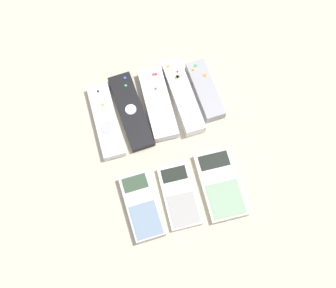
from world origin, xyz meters
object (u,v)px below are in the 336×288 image
Objects in this scene: calculator_0 at (142,206)px; calculator_2 at (221,184)px; remote_2 at (158,103)px; remote_4 at (205,90)px; calculator_1 at (180,196)px; remote_1 at (131,111)px; remote_0 at (106,121)px; remote_3 at (183,97)px.

calculator_0 reaches higher than calculator_2.
remote_2 is 0.24m from calculator_0.
remote_4 reaches higher than calculator_1.
remote_1 and calculator_0 have the same top height.
remote_4 is 0.23m from calculator_2.
remote_4 is 0.31m from calculator_0.
remote_4 reaches higher than calculator_0.
remote_1 is 0.26m from calculator_2.
remote_1 is 0.23m from calculator_1.
calculator_2 reaches higher than calculator_1.
calculator_0 is at bearing -135.50° from remote_4.
remote_0 is 0.94× the size of remote_1.
remote_2 is 0.22m from calculator_1.
remote_4 is 1.03× the size of calculator_0.
calculator_1 is (-0.07, -0.22, -0.01)m from remote_3.
remote_0 is 0.29m from calculator_2.
remote_0 is 1.24× the size of calculator_0.
remote_2 is 0.24m from calculator_2.
remote_0 is at bearing 119.66° from calculator_1.
calculator_1 is at bearing -80.52° from remote_1.
remote_2 is at bearing 179.16° from remote_4.
calculator_1 is (-0.01, -0.22, -0.00)m from remote_2.
calculator_0 is (-0.16, -0.22, -0.00)m from remote_3.
remote_2 is at bearing 111.33° from calculator_2.
calculator_0 is at bearing -178.28° from calculator_2.
remote_3 is (0.06, -0.00, 0.00)m from remote_2.
remote_3 is at bearing 73.73° from calculator_1.
remote_1 is 1.37× the size of calculator_1.
calculator_2 is at bearing -1.38° from calculator_0.
remote_0 is at bearing -179.42° from remote_4.
remote_1 is 1.03× the size of remote_3.
remote_1 is 0.22m from calculator_0.
remote_3 is (0.12, -0.00, 0.00)m from remote_1.
calculator_1 is (0.11, -0.21, -0.00)m from remote_0.
remote_2 is 1.14× the size of calculator_2.
remote_4 is (0.24, 0.01, 0.00)m from remote_0.
remote_4 reaches higher than remote_1.
remote_1 is at bearing 7.79° from remote_0.
calculator_1 is at bearing -110.30° from remote_3.
calculator_2 is (0.02, -0.22, -0.01)m from remote_3.
remote_0 is 0.24m from remote_4.
calculator_0 is 0.08m from calculator_1.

